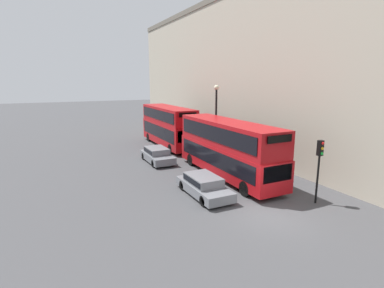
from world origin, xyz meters
TOP-DOWN VIEW (x-y plane):
  - ground_plane at (0.00, 0.00)m, footprint 200.00×200.00m
  - building_facade at (7.00, 0.00)m, footprint 1.10×80.00m
  - bus_leading at (1.60, 6.86)m, footprint 2.59×11.02m
  - bus_second_in_queue at (1.60, 18.89)m, footprint 2.59×10.25m
  - car_dark_sedan at (-1.80, 4.26)m, footprint 1.88×4.60m
  - car_hatchback at (-1.80, 13.07)m, footprint 1.88×4.40m
  - traffic_light at (3.61, 0.22)m, footprint 0.30×0.36m
  - street_lamp at (3.34, 11.57)m, footprint 0.44×0.44m
  - pedestrian at (4.49, 11.25)m, footprint 0.36×0.36m

SIDE VIEW (x-z plane):
  - ground_plane at x=0.00m, z-range 0.00..0.00m
  - car_dark_sedan at x=-1.80m, z-range 0.05..1.33m
  - car_hatchback at x=-1.80m, z-range 0.04..1.35m
  - pedestrian at x=4.49m, z-range -0.07..1.68m
  - bus_leading at x=1.60m, z-range 0.22..4.45m
  - bus_second_in_queue at x=1.60m, z-range 0.23..4.58m
  - traffic_light at x=3.61m, z-range 0.84..4.65m
  - street_lamp at x=3.34m, z-range 0.77..7.55m
  - building_facade at x=7.00m, z-range 0.30..16.14m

